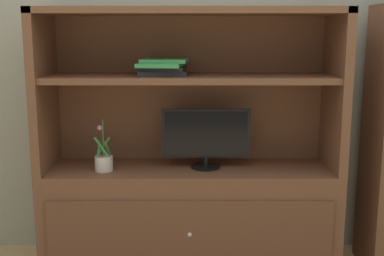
# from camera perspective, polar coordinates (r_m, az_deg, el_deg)

# --- Properties ---
(painted_rear_wall) EXTENTS (6.00, 0.10, 2.80)m
(painted_rear_wall) POSITION_cam_1_polar(r_m,az_deg,el_deg) (3.16, 0.03, 10.65)
(painted_rear_wall) COLOR gray
(painted_rear_wall) RESTS_ON ground_plane
(media_console) EXTENTS (1.74, 0.51, 1.56)m
(media_console) POSITION_cam_1_polar(r_m,az_deg,el_deg) (2.97, 0.01, -7.20)
(media_console) COLOR brown
(media_console) RESTS_ON ground_plane
(tv_monitor) EXTENTS (0.52, 0.17, 0.35)m
(tv_monitor) POSITION_cam_1_polar(r_m,az_deg,el_deg) (2.87, 1.89, -0.96)
(tv_monitor) COLOR black
(tv_monitor) RESTS_ON media_console
(potted_plant) EXTENTS (0.10, 0.10, 0.30)m
(potted_plant) POSITION_cam_1_polar(r_m,az_deg,el_deg) (2.89, -10.00, -3.93)
(potted_plant) COLOR beige
(potted_plant) RESTS_ON media_console
(magazine_stack) EXTENTS (0.30, 0.35, 0.09)m
(magazine_stack) POSITION_cam_1_polar(r_m,az_deg,el_deg) (2.83, -3.13, 7.15)
(magazine_stack) COLOR black
(magazine_stack) RESTS_ON media_console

